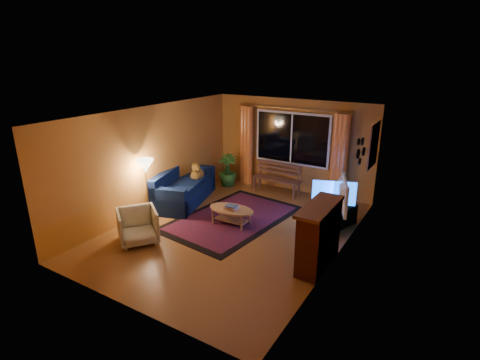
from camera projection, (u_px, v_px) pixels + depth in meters
The scene contains 22 objects.
floor at pixel (233, 230), 8.08m from camera, with size 4.50×6.00×0.02m, color brown.
ceiling at pixel (232, 113), 7.27m from camera, with size 4.50×6.00×0.02m, color white.
wall_back at pixel (292, 146), 10.10m from camera, with size 4.50×0.02×2.50m, color #BB7A31.
wall_left at pixel (151, 159), 8.79m from camera, with size 0.02×6.00×2.50m, color #BB7A31.
wall_right at pixel (341, 195), 6.56m from camera, with size 0.02×6.00×2.50m, color #BB7A31.
window at pixel (291, 139), 9.99m from camera, with size 2.00×0.02×1.30m, color black.
curtain_rod at pixel (292, 109), 9.69m from camera, with size 0.03×0.03×3.20m, color #BF8C3F.
curtain_left at pixel (247, 145), 10.71m from camera, with size 0.36×0.36×2.24m, color orange.
curtain_right at pixel (339, 158), 9.38m from camera, with size 0.36×0.36×2.24m, color orange.
bench at pixel (276, 186), 10.14m from camera, with size 1.33×0.39×0.40m, color #533023.
potted_plant at pixel (227, 170), 10.65m from camera, with size 0.51×0.51×0.92m, color #235B1E.
sofa at pixel (184, 186), 9.48m from camera, with size 0.91×2.13×0.86m, color #0A173E.
dog at pixel (197, 173), 9.78m from camera, with size 0.29×0.40×0.44m, color olive, non-canonical shape.
armchair at pixel (138, 224), 7.45m from camera, with size 0.74×0.69×0.76m, color beige.
floor_lamp at pixel (147, 189), 8.46m from camera, with size 0.23×0.23×1.39m, color #BF8C3F.
rug at pixel (232, 218), 8.62m from camera, with size 2.00×3.16×0.02m, color maroon.
coffee_table at pixel (231, 216), 8.27m from camera, with size 1.06×1.06×0.39m, color #A3784C.
tv_console at pixel (336, 218), 8.14m from camera, with size 0.35×1.06×0.44m, color black.
television at pixel (339, 194), 7.96m from camera, with size 1.16×0.15×0.67m, color black.
fireplace at pixel (319, 237), 6.56m from camera, with size 0.40×1.20×1.10m, color maroon.
mirror_cluster at pixel (361, 149), 7.46m from camera, with size 0.06×0.60×0.56m, color black, non-canonical shape.
painting at pixel (374, 145), 8.43m from camera, with size 0.04×0.76×0.96m, color #CF5B1B.
Camera 1 is at (3.93, -6.15, 3.62)m, focal length 28.00 mm.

